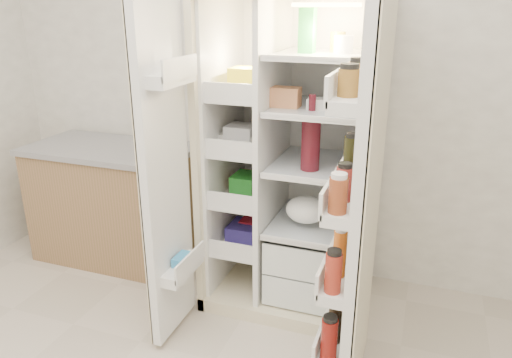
% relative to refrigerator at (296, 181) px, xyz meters
% --- Properties ---
extents(wall_back, '(4.00, 0.02, 2.70)m').
position_rel_refrigerator_xyz_m(wall_back, '(-0.20, 0.35, 0.61)').
color(wall_back, white).
rests_on(wall_back, floor).
extents(refrigerator, '(0.92, 0.70, 1.80)m').
position_rel_refrigerator_xyz_m(refrigerator, '(0.00, 0.00, 0.00)').
color(refrigerator, beige).
rests_on(refrigerator, floor).
extents(freezer_door, '(0.15, 0.40, 1.72)m').
position_rel_refrigerator_xyz_m(freezer_door, '(-0.51, -0.60, 0.15)').
color(freezer_door, white).
rests_on(freezer_door, floor).
extents(fridge_door, '(0.17, 0.58, 1.72)m').
position_rel_refrigerator_xyz_m(fridge_door, '(0.46, -0.69, 0.13)').
color(fridge_door, white).
rests_on(fridge_door, floor).
extents(kitchen_counter, '(1.13, 0.60, 0.82)m').
position_rel_refrigerator_xyz_m(kitchen_counter, '(-1.31, 0.03, -0.33)').
color(kitchen_counter, '#8D6646').
rests_on(kitchen_counter, floor).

